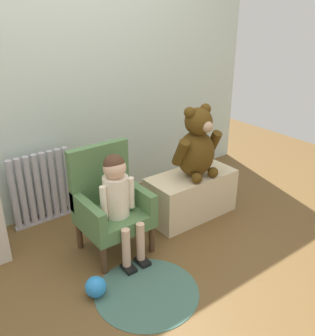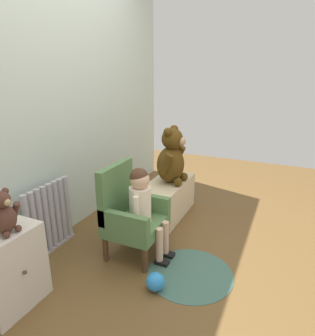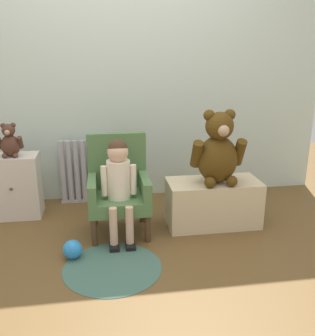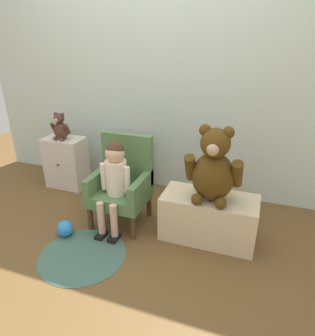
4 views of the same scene
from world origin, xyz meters
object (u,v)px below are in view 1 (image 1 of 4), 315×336
child_armchair (110,203)px  toy_ball (96,287)px  low_bench (191,195)px  child_figure (118,192)px  radiator (42,188)px  large_teddy_bear (197,146)px  floor_rug (147,292)px

child_armchair → toy_ball: (-0.33, -0.38, -0.29)m
low_bench → toy_ball: size_ratio=5.61×
child_armchair → child_figure: (0.00, -0.12, 0.13)m
radiator → large_teddy_bear: (1.00, -0.66, 0.32)m
large_teddy_bear → floor_rug: (-0.83, -0.49, -0.61)m
radiator → toy_ball: size_ratio=4.49×
radiator → large_teddy_bear: size_ratio=1.03×
child_figure → floor_rug: bearing=-100.3°
low_bench → floor_rug: size_ratio=1.13×
large_teddy_bear → toy_ball: large_teddy_bear is taller
radiator → large_teddy_bear: 1.24m
child_figure → low_bench: 0.80m
child_figure → child_armchair: bearing=90.0°
child_armchair → toy_ball: 0.58m
radiator → child_figure: bearing=-71.3°
low_bench → toy_ball: low_bench is taller
radiator → toy_ball: 1.02m
large_teddy_bear → low_bench: bearing=110.6°
radiator → child_figure: 0.80m
child_armchair → toy_ball: size_ratio=5.76×
child_armchair → toy_ball: bearing=-131.5°
child_figure → floor_rug: child_figure is taller
floor_rug → low_bench: bearing=32.7°
low_bench → large_teddy_bear: bearing=-69.4°
toy_ball → large_teddy_bear: bearing=16.9°
low_bench → large_teddy_bear: (0.01, -0.03, 0.43)m
low_bench → floor_rug: low_bench is taller
large_teddy_bear → toy_ball: 1.26m
child_armchair → child_figure: 0.18m
low_bench → large_teddy_bear: 0.43m
radiator → toy_ball: (-0.09, -0.99, -0.22)m
child_figure → low_bench: bearing=7.7°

